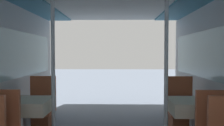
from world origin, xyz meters
TOP-DOWN VIEW (x-y plane):
  - dining_table_left_1 at (-1.09, 2.42)m, footprint 0.62×0.62m
  - chair_left_far_1 at (-1.09, 3.00)m, footprint 0.41×0.41m
  - support_pole_left_1 at (-0.73, 2.42)m, footprint 0.05×0.05m
  - dining_table_right_1 at (1.09, 2.42)m, footprint 0.62×0.62m
  - chair_right_far_1 at (1.09, 3.00)m, footprint 0.41×0.41m
  - support_pole_right_1 at (0.73, 2.42)m, footprint 0.05×0.05m

SIDE VIEW (x-z plane):
  - chair_left_far_1 at x=-1.09m, z-range -0.19..0.79m
  - chair_right_far_1 at x=1.09m, z-range -0.19..0.79m
  - dining_table_left_1 at x=-1.09m, z-range 0.25..0.99m
  - dining_table_right_1 at x=1.09m, z-range 0.25..0.99m
  - support_pole_left_1 at x=-0.73m, z-range 0.00..2.08m
  - support_pole_right_1 at x=0.73m, z-range 0.00..2.08m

